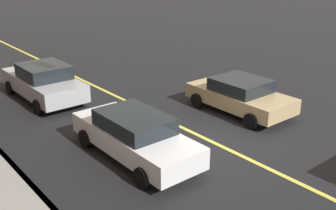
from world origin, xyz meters
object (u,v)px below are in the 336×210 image
car_tan (240,95)px  car_white (134,135)px  traffic_light_mast (34,24)px  car_silver (44,82)px

car_tan → car_white: bearing=95.3°
car_white → traffic_light_mast: 4.39m
car_silver → car_tan: bearing=-139.8°
car_silver → traffic_light_mast: size_ratio=0.83×
car_tan → traffic_light_mast: 8.12m
car_silver → car_tan: size_ratio=1.12×
traffic_light_mast → car_tan: bearing=-104.5°
car_silver → traffic_light_mast: bearing=157.7°
car_white → traffic_light_mast: bearing=37.2°
car_silver → traffic_light_mast: traffic_light_mast is taller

